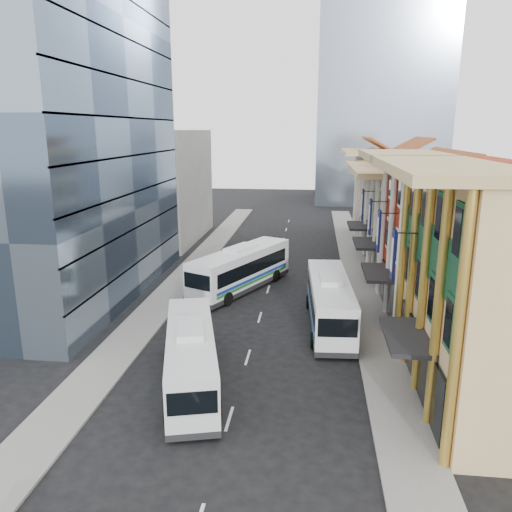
# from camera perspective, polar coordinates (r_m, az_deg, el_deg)

# --- Properties ---
(ground) EXTENTS (200.00, 200.00, 0.00)m
(ground) POSITION_cam_1_polar(r_m,az_deg,el_deg) (25.53, -3.47, -19.25)
(ground) COLOR black
(ground) RESTS_ON ground
(sidewalk_right) EXTENTS (3.00, 90.00, 0.15)m
(sidewalk_right) POSITION_cam_1_polar(r_m,az_deg,el_deg) (45.39, 12.17, -4.04)
(sidewalk_right) COLOR slate
(sidewalk_right) RESTS_ON ground
(sidewalk_left) EXTENTS (3.00, 90.00, 0.15)m
(sidewalk_left) POSITION_cam_1_polar(r_m,az_deg,el_deg) (46.84, -9.03, -3.32)
(sidewalk_left) COLOR slate
(sidewalk_left) RESTS_ON ground
(shophouse_tan) EXTENTS (8.00, 14.00, 12.00)m
(shophouse_tan) POSITION_cam_1_polar(r_m,az_deg,el_deg) (28.97, 26.78, -3.52)
(shophouse_tan) COLOR tan
(shophouse_tan) RESTS_ON ground
(shophouse_red) EXTENTS (8.00, 10.00, 12.00)m
(shophouse_red) POSITION_cam_1_polar(r_m,az_deg,el_deg) (40.07, 21.11, 1.66)
(shophouse_red) COLOR #9B2B11
(shophouse_red) RESTS_ON ground
(shophouse_cream_near) EXTENTS (8.00, 9.00, 10.00)m
(shophouse_cream_near) POSITION_cam_1_polar(r_m,az_deg,el_deg) (49.33, 18.38, 2.93)
(shophouse_cream_near) COLOR beige
(shophouse_cream_near) RESTS_ON ground
(shophouse_cream_mid) EXTENTS (8.00, 9.00, 10.00)m
(shophouse_cream_mid) POSITION_cam_1_polar(r_m,az_deg,el_deg) (58.04, 16.66, 4.67)
(shophouse_cream_mid) COLOR beige
(shophouse_cream_mid) RESTS_ON ground
(shophouse_cream_far) EXTENTS (8.00, 12.00, 11.00)m
(shophouse_cream_far) POSITION_cam_1_polar(r_m,az_deg,el_deg) (68.22, 15.23, 6.55)
(shophouse_cream_far) COLOR beige
(shophouse_cream_far) RESTS_ON ground
(office_tower) EXTENTS (12.00, 26.00, 30.00)m
(office_tower) POSITION_cam_1_polar(r_m,az_deg,el_deg) (45.09, -21.68, 14.47)
(office_tower) COLOR #3A4A5C
(office_tower) RESTS_ON ground
(office_block_far) EXTENTS (10.00, 18.00, 14.00)m
(office_block_far) POSITION_cam_1_polar(r_m,az_deg,el_deg) (66.39, -10.92, 7.90)
(office_block_far) COLOR gray
(office_block_far) RESTS_ON ground
(bus_left_near) EXTENTS (5.44, 11.62, 3.63)m
(bus_left_near) POSITION_cam_1_polar(r_m,az_deg,el_deg) (28.67, -7.47, -11.20)
(bus_left_near) COLOR silver
(bus_left_near) RESTS_ON ground
(bus_left_far) EXTENTS (8.11, 12.71, 4.06)m
(bus_left_far) POSITION_cam_1_polar(r_m,az_deg,el_deg) (44.75, -1.71, -1.36)
(bus_left_far) COLOR white
(bus_left_far) RESTS_ON ground
(bus_right) EXTENTS (3.48, 12.20, 3.87)m
(bus_right) POSITION_cam_1_polar(r_m,az_deg,el_deg) (36.96, 8.41, -5.08)
(bus_right) COLOR white
(bus_right) RESTS_ON ground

